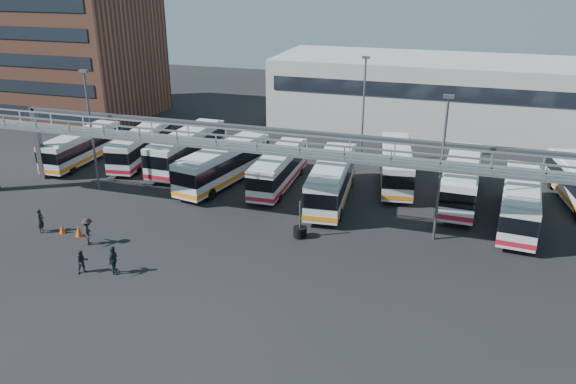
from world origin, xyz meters
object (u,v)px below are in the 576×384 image
(bus_4, at_px, (279,168))
(pedestrian_d, at_px, (113,260))
(bus_5, at_px, (332,179))
(pedestrian_c, at_px, (88,231))
(bus_8, at_px, (520,201))
(pedestrian_b, at_px, (82,262))
(light_pole_left, at_px, (91,125))
(bus_2, at_px, (187,148))
(bus_3, at_px, (224,163))
(light_pole_mid, at_px, (442,162))
(light_pole_back, at_px, (364,105))
(bus_6, at_px, (396,164))
(tire_stack, at_px, (300,231))
(cone_right, at_px, (62,229))
(pedestrian_a, at_px, (41,221))
(bus_7, at_px, (461,179))
(cone_left, at_px, (79,231))
(bus_0, at_px, (82,146))
(bus_1, at_px, (140,145))

(bus_4, relative_size, pedestrian_d, 5.50)
(bus_5, relative_size, pedestrian_c, 5.93)
(bus_8, bearing_deg, bus_5, -175.89)
(pedestrian_b, bearing_deg, light_pole_left, 68.43)
(bus_2, relative_size, bus_3, 0.99)
(light_pole_mid, xyz_separation_m, light_pole_back, (-8.00, 15.00, 0.00))
(bus_4, bearing_deg, light_pole_mid, -26.34)
(bus_6, xyz_separation_m, tire_stack, (-5.00, -12.68, -1.37))
(pedestrian_d, height_order, cone_right, pedestrian_d)
(bus_6, distance_m, pedestrian_a, 28.86)
(pedestrian_b, distance_m, cone_right, 6.60)
(bus_7, distance_m, pedestrian_c, 28.69)
(light_pole_mid, xyz_separation_m, cone_left, (-24.00, -7.10, -5.33))
(light_pole_back, relative_size, bus_4, 0.99)
(bus_6, relative_size, bus_7, 0.97)
(bus_7, relative_size, pedestrian_d, 6.16)
(bus_3, xyz_separation_m, pedestrian_b, (-2.12, -16.97, -1.12))
(pedestrian_d, bearing_deg, light_pole_left, 26.28)
(bus_7, height_order, pedestrian_c, bus_7)
(light_pole_back, distance_m, cone_left, 27.80)
(bus_3, xyz_separation_m, bus_8, (24.08, -1.15, -0.05))
(bus_7, height_order, tire_stack, bus_7)
(bus_6, distance_m, bus_7, 6.01)
(light_pole_back, relative_size, tire_stack, 3.73)
(bus_0, height_order, bus_6, bus_6)
(pedestrian_b, bearing_deg, cone_right, 86.09)
(bus_6, xyz_separation_m, bus_8, (9.74, -5.72, 0.01))
(pedestrian_a, xyz_separation_m, tire_stack, (17.91, 4.84, -0.44))
(bus_2, relative_size, tire_stack, 4.16)
(bus_3, bearing_deg, bus_4, 20.31)
(light_pole_mid, xyz_separation_m, pedestrian_c, (-22.52, -7.94, -4.76))
(light_pole_mid, bearing_deg, light_pole_left, 177.95)
(bus_7, relative_size, cone_left, 14.50)
(bus_0, relative_size, bus_4, 0.98)
(bus_7, distance_m, cone_right, 30.76)
(bus_0, relative_size, bus_3, 0.88)
(bus_5, height_order, bus_7, bus_7)
(bus_4, bearing_deg, pedestrian_d, -107.28)
(cone_right, bearing_deg, bus_8, 20.25)
(light_pole_left, xyz_separation_m, cone_left, (4.00, -8.10, -5.33))
(pedestrian_b, xyz_separation_m, pedestrian_d, (1.93, 0.49, 0.17))
(bus_5, bearing_deg, bus_2, 160.07)
(bus_1, bearing_deg, bus_4, -16.03)
(bus_4, height_order, bus_7, bus_7)
(bus_1, xyz_separation_m, pedestrian_b, (7.94, -19.97, -0.96))
(bus_5, relative_size, pedestrian_b, 7.52)
(light_pole_left, relative_size, pedestrian_b, 6.68)
(pedestrian_d, bearing_deg, pedestrian_a, 54.90)
(bus_0, xyz_separation_m, pedestrian_c, (11.29, -14.77, -0.73))
(bus_1, xyz_separation_m, pedestrian_a, (1.49, -15.94, -0.82))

